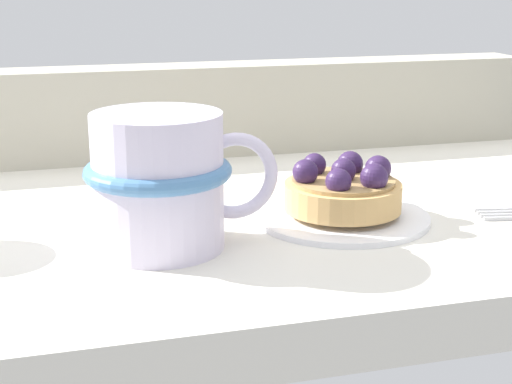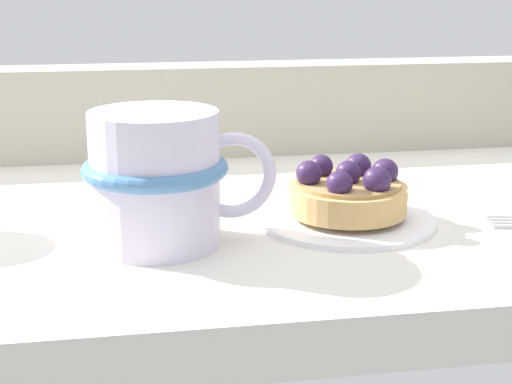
# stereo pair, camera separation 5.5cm
# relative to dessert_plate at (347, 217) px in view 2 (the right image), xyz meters

# --- Properties ---
(ground_plane) EXTENTS (0.71, 0.44, 0.04)m
(ground_plane) POSITION_rel_dessert_plate_xyz_m (-0.05, 0.06, -0.02)
(ground_plane) COLOR silver
(window_rail_back) EXTENTS (0.69, 0.06, 0.09)m
(window_rail_back) POSITION_rel_dessert_plate_xyz_m (-0.05, 0.25, 0.04)
(window_rail_back) COLOR #B2AD99
(window_rail_back) RESTS_ON ground_plane
(dessert_plate) EXTENTS (0.13, 0.13, 0.01)m
(dessert_plate) POSITION_rel_dessert_plate_xyz_m (0.00, 0.00, 0.00)
(dessert_plate) COLOR white
(dessert_plate) RESTS_ON ground_plane
(raspberry_tart) EXTENTS (0.09, 0.09, 0.04)m
(raspberry_tart) POSITION_rel_dessert_plate_xyz_m (0.00, 0.00, 0.02)
(raspberry_tart) COLOR tan
(raspberry_tart) RESTS_ON dessert_plate
(coffee_mug) EXTENTS (0.13, 0.10, 0.09)m
(coffee_mug) POSITION_rel_dessert_plate_xyz_m (-0.14, -0.02, 0.04)
(coffee_mug) COLOR silver
(coffee_mug) RESTS_ON ground_plane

